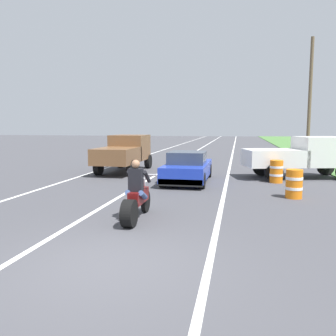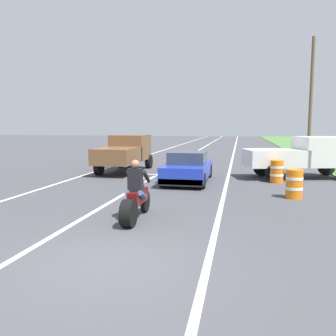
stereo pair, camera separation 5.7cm
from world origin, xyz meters
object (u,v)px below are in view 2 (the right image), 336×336
at_px(construction_barrel_far, 272,159).
at_px(pickup_truck_left_lane_brown, 125,151).
at_px(pickup_truck_right_shoulder_white, 301,155).
at_px(motorcycle_with_rider, 135,199).
at_px(construction_barrel_mid, 277,171).
at_px(sports_car_blue, 188,168).
at_px(construction_barrel_nearest, 294,184).

bearing_deg(construction_barrel_far, pickup_truck_left_lane_brown, -155.87).
relative_size(pickup_truck_left_lane_brown, pickup_truck_right_shoulder_white, 0.93).
height_order(motorcycle_with_rider, construction_barrel_mid, motorcycle_with_rider).
height_order(sports_car_blue, pickup_truck_right_shoulder_white, pickup_truck_right_shoulder_white).
xyz_separation_m(pickup_truck_left_lane_brown, construction_barrel_nearest, (8.00, -5.60, -0.60)).
bearing_deg(construction_barrel_nearest, motorcycle_with_rider, -139.49).
relative_size(motorcycle_with_rider, sports_car_blue, 0.51).
bearing_deg(motorcycle_with_rider, construction_barrel_nearest, 40.51).
bearing_deg(motorcycle_with_rider, construction_barrel_far, 70.78).
xyz_separation_m(motorcycle_with_rider, construction_barrel_nearest, (4.52, 3.86, -0.09)).
height_order(pickup_truck_left_lane_brown, construction_barrel_nearest, pickup_truck_left_lane_brown).
height_order(motorcycle_with_rider, construction_barrel_far, motorcycle_with_rider).
distance_m(motorcycle_with_rider, pickup_truck_left_lane_brown, 10.09).
bearing_deg(sports_car_blue, construction_barrel_far, 57.36).
distance_m(pickup_truck_right_shoulder_white, construction_barrel_mid, 2.21).
distance_m(pickup_truck_left_lane_brown, construction_barrel_nearest, 9.78).
xyz_separation_m(pickup_truck_left_lane_brown, pickup_truck_right_shoulder_white, (9.02, -0.59, 0.00)).
distance_m(sports_car_blue, construction_barrel_far, 7.67).
xyz_separation_m(pickup_truck_right_shoulder_white, construction_barrel_mid, (-1.28, -1.70, -0.60)).
distance_m(motorcycle_with_rider, construction_barrel_nearest, 5.95).
relative_size(pickup_truck_right_shoulder_white, construction_barrel_mid, 5.14).
distance_m(pickup_truck_right_shoulder_white, construction_barrel_nearest, 5.15).
distance_m(construction_barrel_nearest, construction_barrel_far, 9.19).
distance_m(pickup_truck_left_lane_brown, construction_barrel_far, 8.82).
height_order(motorcycle_with_rider, pickup_truck_right_shoulder_white, pickup_truck_right_shoulder_white).
height_order(construction_barrel_nearest, construction_barrel_mid, same).
distance_m(sports_car_blue, construction_barrel_nearest, 4.93).
bearing_deg(construction_barrel_far, construction_barrel_mid, -92.71).
bearing_deg(construction_barrel_mid, pickup_truck_left_lane_brown, 163.58).
relative_size(motorcycle_with_rider, pickup_truck_right_shoulder_white, 0.43).
xyz_separation_m(sports_car_blue, construction_barrel_nearest, (4.11, -2.73, -0.13)).
relative_size(sports_car_blue, construction_barrel_far, 4.30).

